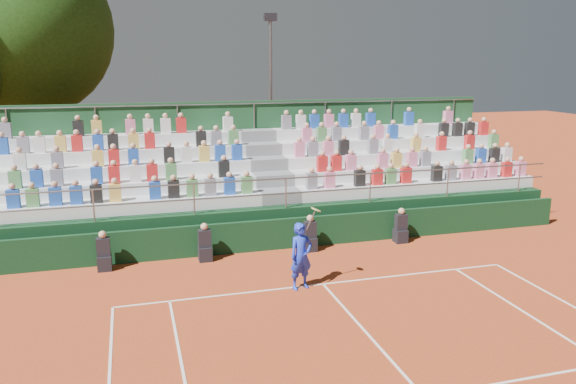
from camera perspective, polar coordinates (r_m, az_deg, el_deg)
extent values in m
plane|color=#B3431D|center=(15.52, 3.58, -9.33)|extent=(90.00, 90.00, 0.00)
cube|color=white|center=(15.52, 3.58, -9.31)|extent=(11.00, 0.06, 0.01)
cube|color=white|center=(12.83, 8.48, -14.49)|extent=(0.06, 6.40, 0.01)
cube|color=black|center=(18.22, 0.26, -4.19)|extent=(20.00, 0.15, 1.00)
cube|color=black|center=(17.25, -18.14, -6.85)|extent=(0.40, 0.40, 0.44)
cube|color=black|center=(17.10, -18.25, -5.34)|extent=(0.38, 0.25, 0.55)
sphere|color=tan|center=(16.99, -18.34, -4.12)|extent=(0.22, 0.22, 0.22)
cube|color=black|center=(17.34, -8.42, -6.22)|extent=(0.40, 0.40, 0.44)
cube|color=black|center=(17.19, -8.47, -4.71)|extent=(0.38, 0.25, 0.55)
sphere|color=tan|center=(17.08, -8.51, -3.49)|extent=(0.22, 0.22, 0.22)
cube|color=black|center=(18.04, 2.24, -5.31)|extent=(0.40, 0.40, 0.44)
cube|color=black|center=(17.89, 2.25, -3.85)|extent=(0.38, 0.25, 0.55)
sphere|color=tan|center=(17.79, 2.27, -2.68)|extent=(0.22, 0.22, 0.22)
cube|color=black|center=(19.23, 11.34, -4.39)|extent=(0.40, 0.40, 0.44)
cube|color=black|center=(19.09, 11.40, -3.02)|extent=(0.38, 0.25, 0.55)
sphere|color=tan|center=(18.99, 11.46, -1.92)|extent=(0.22, 0.22, 0.22)
cube|color=black|center=(21.07, -2.08, -1.52)|extent=(20.00, 5.20, 1.20)
cube|color=silver|center=(18.69, -16.97, -1.43)|extent=(9.30, 0.85, 0.42)
cube|color=silver|center=(21.28, 13.14, 0.53)|extent=(9.30, 0.85, 0.42)
cube|color=slate|center=(19.30, -0.91, -0.40)|extent=(1.40, 0.85, 0.42)
cube|color=silver|center=(19.43, -17.02, 0.38)|extent=(9.30, 0.85, 0.42)
cube|color=silver|center=(21.93, 12.14, 2.07)|extent=(9.30, 0.85, 0.42)
cube|color=slate|center=(20.01, -1.55, 1.32)|extent=(1.40, 0.85, 0.42)
cube|color=silver|center=(20.18, -17.07, 2.05)|extent=(9.30, 0.85, 0.42)
cube|color=silver|center=(22.59, 11.19, 3.52)|extent=(9.30, 0.85, 0.42)
cube|color=slate|center=(20.74, -2.14, 2.91)|extent=(1.40, 0.85, 0.42)
cube|color=silver|center=(20.94, -17.11, 3.61)|extent=(9.30, 0.85, 0.42)
cube|color=silver|center=(23.28, 10.29, 4.88)|extent=(9.30, 0.85, 0.42)
cube|color=slate|center=(21.49, -2.69, 4.40)|extent=(1.40, 0.85, 0.42)
cube|color=silver|center=(21.73, -17.15, 5.05)|extent=(9.30, 0.85, 0.42)
cube|color=silver|center=(23.99, 9.44, 6.16)|extent=(9.30, 0.85, 0.42)
cube|color=slate|center=(22.25, -3.20, 5.79)|extent=(1.40, 0.85, 0.42)
cube|color=#1B4725|center=(22.89, -3.46, 3.74)|extent=(20.00, 0.12, 4.40)
cylinder|color=gray|center=(18.30, -0.21, 1.39)|extent=(20.00, 0.05, 0.05)
cylinder|color=gray|center=(22.54, -3.48, 8.97)|extent=(20.00, 0.05, 0.05)
cube|color=#1E4CB2|center=(18.75, -26.13, -0.63)|extent=(0.36, 0.24, 0.56)
cube|color=#4C8C4C|center=(18.66, -24.51, -0.53)|extent=(0.36, 0.24, 0.56)
cube|color=#1E4CB2|center=(18.57, -22.55, -0.41)|extent=(0.36, 0.24, 0.56)
cube|color=#1E4CB2|center=(18.51, -20.72, -0.29)|extent=(0.36, 0.24, 0.56)
cube|color=black|center=(18.46, -18.90, -0.18)|extent=(0.36, 0.24, 0.56)
cube|color=gold|center=(18.44, -17.15, -0.07)|extent=(0.36, 0.24, 0.56)
cube|color=#1E4CB2|center=(18.44, -13.36, 0.16)|extent=(0.36, 0.24, 0.56)
cube|color=black|center=(18.47, -11.53, 0.28)|extent=(0.36, 0.24, 0.56)
cube|color=#4C8C4C|center=(18.52, -9.70, 0.39)|extent=(0.36, 0.24, 0.56)
cube|color=slate|center=(18.59, -7.90, 0.50)|extent=(0.36, 0.24, 0.56)
cube|color=#1E4CB2|center=(18.69, -5.96, 0.62)|extent=(0.36, 0.24, 0.56)
cube|color=#4C8C4C|center=(18.79, -4.21, 0.73)|extent=(0.36, 0.24, 0.56)
cube|color=#4C8C4C|center=(19.50, -25.97, 1.14)|extent=(0.36, 0.24, 0.56)
cube|color=#1E4CB2|center=(19.39, -24.16, 1.26)|extent=(0.36, 0.24, 0.56)
cube|color=slate|center=(19.31, -22.42, 1.37)|extent=(0.36, 0.24, 0.56)
cube|color=#1E4CB2|center=(19.21, -18.86, 1.60)|extent=(0.36, 0.24, 0.56)
cube|color=red|center=(19.18, -17.24, 1.70)|extent=(0.36, 0.24, 0.56)
cube|color=silver|center=(19.18, -15.22, 1.83)|extent=(0.36, 0.24, 0.56)
cube|color=red|center=(19.19, -13.63, 1.93)|extent=(0.36, 0.24, 0.56)
cube|color=#4C8C4C|center=(19.22, -11.79, 2.04)|extent=(0.36, 0.24, 0.56)
cube|color=black|center=(19.42, -6.52, 2.35)|extent=(0.36, 0.24, 0.56)
cube|color=silver|center=(20.24, -25.57, 2.79)|extent=(0.36, 0.24, 0.56)
cube|color=slate|center=(20.08, -22.38, 3.01)|extent=(0.36, 0.24, 0.56)
cube|color=gold|center=(19.97, -18.75, 3.25)|extent=(0.36, 0.24, 0.56)
cube|color=red|center=(19.95, -17.26, 3.35)|extent=(0.36, 0.24, 0.56)
cube|color=#1E4CB2|center=(19.94, -15.42, 3.46)|extent=(0.36, 0.24, 0.56)
cube|color=black|center=(19.98, -11.98, 3.67)|extent=(0.36, 0.24, 0.56)
cube|color=silver|center=(20.03, -10.26, 3.77)|extent=(0.36, 0.24, 0.56)
cube|color=gold|center=(20.10, -8.51, 3.87)|extent=(0.36, 0.24, 0.56)
cube|color=#1E4CB2|center=(20.17, -6.91, 3.95)|extent=(0.36, 0.24, 0.56)
cube|color=#1E4CB2|center=(20.28, -5.20, 4.04)|extent=(0.36, 0.24, 0.56)
cube|color=#1E4CB2|center=(21.12, -27.01, 4.18)|extent=(0.36, 0.24, 0.56)
cube|color=slate|center=(21.01, -25.30, 4.31)|extent=(0.36, 0.24, 0.56)
cube|color=silver|center=(20.93, -23.93, 4.41)|extent=(0.36, 0.24, 0.56)
cube|color=gold|center=(20.85, -22.11, 4.54)|extent=(0.36, 0.24, 0.56)
cube|color=red|center=(20.79, -20.63, 4.65)|extent=(0.36, 0.24, 0.56)
cube|color=#1E4CB2|center=(20.75, -18.74, 4.78)|extent=(0.36, 0.24, 0.56)
cube|color=black|center=(20.73, -17.34, 4.87)|extent=(0.36, 0.24, 0.56)
cube|color=gold|center=(20.72, -15.42, 4.99)|extent=(0.36, 0.24, 0.56)
cube|color=red|center=(20.73, -13.87, 5.08)|extent=(0.36, 0.24, 0.56)
cube|color=black|center=(20.87, -8.82, 5.36)|extent=(0.36, 0.24, 0.56)
cube|color=slate|center=(20.95, -7.29, 5.44)|extent=(0.36, 0.24, 0.56)
cube|color=#4C8C4C|center=(21.05, -5.57, 5.52)|extent=(0.36, 0.24, 0.56)
cube|color=slate|center=(21.90, -26.75, 5.59)|extent=(0.36, 0.24, 0.56)
cube|color=black|center=(21.58, -20.52, 6.06)|extent=(0.36, 0.24, 0.56)
cube|color=gold|center=(21.54, -18.86, 6.18)|extent=(0.36, 0.24, 0.56)
cube|color=pink|center=(21.51, -15.72, 6.38)|extent=(0.36, 0.24, 0.56)
cube|color=silver|center=(21.52, -14.01, 6.49)|extent=(0.36, 0.24, 0.56)
cube|color=silver|center=(21.55, -12.32, 6.58)|extent=(0.36, 0.24, 0.56)
cube|color=red|center=(21.60, -10.80, 6.66)|extent=(0.36, 0.24, 0.56)
cube|color=silver|center=(21.82, -6.12, 6.88)|extent=(0.36, 0.24, 0.56)
cube|color=slate|center=(19.37, 2.42, 1.12)|extent=(0.36, 0.24, 0.56)
cube|color=pink|center=(19.58, 4.23, 1.23)|extent=(0.36, 0.24, 0.56)
cube|color=black|center=(19.99, 7.29, 1.41)|extent=(0.36, 0.24, 0.56)
cube|color=red|center=(20.26, 9.04, 1.51)|extent=(0.36, 0.24, 0.56)
cube|color=#4C8C4C|center=(20.48, 10.38, 1.58)|extent=(0.36, 0.24, 0.56)
cube|color=red|center=(20.76, 11.89, 1.66)|extent=(0.36, 0.24, 0.56)
cube|color=black|center=(21.36, 14.87, 1.82)|extent=(0.36, 0.24, 0.56)
cube|color=slate|center=(21.67, 16.22, 1.90)|extent=(0.36, 0.24, 0.56)
cube|color=pink|center=(22.00, 17.58, 1.97)|extent=(0.36, 0.24, 0.56)
cube|color=pink|center=(22.31, 18.80, 2.03)|extent=(0.36, 0.24, 0.56)
cube|color=pink|center=(22.64, 20.00, 2.09)|extent=(0.36, 0.24, 0.56)
cube|color=red|center=(23.02, 21.32, 2.16)|extent=(0.36, 0.24, 0.56)
cube|color=pink|center=(23.40, 22.53, 2.21)|extent=(0.36, 0.24, 0.56)
cube|color=red|center=(20.29, 3.49, 2.87)|extent=(0.36, 0.24, 0.56)
cube|color=red|center=(20.47, 4.92, 2.94)|extent=(0.36, 0.24, 0.56)
cube|color=pink|center=(20.68, 6.40, 3.01)|extent=(0.36, 0.24, 0.56)
cube|color=pink|center=(21.19, 9.58, 3.15)|extent=(0.36, 0.24, 0.56)
cube|color=gold|center=(21.43, 10.95, 3.20)|extent=(0.36, 0.24, 0.56)
cube|color=pink|center=(21.73, 12.46, 3.27)|extent=(0.36, 0.24, 0.56)
cube|color=slate|center=(22.00, 13.77, 3.32)|extent=(0.36, 0.24, 0.56)
cube|color=#4C8C4C|center=(22.96, 17.79, 3.46)|extent=(0.36, 0.24, 0.56)
cube|color=#1E4CB2|center=(23.29, 19.00, 3.51)|extent=(0.36, 0.24, 0.56)
cube|color=black|center=(23.64, 20.21, 3.54)|extent=(0.36, 0.24, 0.56)
cube|color=silver|center=(23.98, 21.32, 3.58)|extent=(0.36, 0.24, 0.56)
cube|color=pink|center=(20.83, 1.15, 4.33)|extent=(0.36, 0.24, 0.56)
cube|color=slate|center=(20.99, 2.54, 4.39)|extent=(0.36, 0.24, 0.56)
cube|color=pink|center=(21.19, 4.09, 4.45)|extent=(0.36, 0.24, 0.56)
cube|color=black|center=(21.41, 5.69, 4.51)|extent=(0.36, 0.24, 0.56)
cube|color=slate|center=(21.87, 8.62, 4.61)|extent=(0.36, 0.24, 0.56)
cube|color=silver|center=(22.13, 10.05, 4.65)|extent=(0.36, 0.24, 0.56)
cube|color=gold|center=(22.68, 12.85, 4.73)|extent=(0.36, 0.24, 0.56)
cube|color=red|center=(23.24, 15.31, 4.79)|extent=(0.36, 0.24, 0.56)
cube|color=red|center=(23.93, 17.95, 4.84)|extent=(0.36, 0.24, 0.56)
cube|color=#4C8C4C|center=(24.56, 20.13, 4.88)|extent=(0.36, 0.24, 0.56)
cube|color=pink|center=(21.74, 1.90, 5.81)|extent=(0.36, 0.24, 0.56)
cube|color=#4C8C4C|center=(21.93, 3.43, 5.86)|extent=(0.36, 0.24, 0.56)
cube|color=slate|center=(22.14, 4.95, 5.90)|extent=(0.36, 0.24, 0.56)
cube|color=slate|center=(22.58, 7.72, 5.97)|extent=(0.36, 0.24, 0.56)
cube|color=pink|center=(22.83, 9.18, 6.00)|extent=(0.36, 0.24, 0.56)
cube|color=#1E4CB2|center=(23.11, 10.61, 6.03)|extent=(0.36, 0.24, 0.56)
cube|color=silver|center=(23.66, 13.22, 6.07)|extent=(0.36, 0.24, 0.56)
cube|color=black|center=(24.22, 15.53, 6.09)|extent=(0.36, 0.24, 0.56)
cube|color=black|center=(24.55, 16.82, 6.10)|extent=(0.36, 0.24, 0.56)
cube|color=black|center=(24.87, 17.96, 6.11)|extent=(0.36, 0.24, 0.56)
cube|color=red|center=(25.24, 19.22, 6.11)|extent=(0.36, 0.24, 0.56)
cube|color=slate|center=(22.33, -0.17, 7.10)|extent=(0.36, 0.24, 0.56)
cube|color=silver|center=(22.50, 1.31, 7.14)|extent=(0.36, 0.24, 0.56)
cube|color=#1E4CB2|center=(22.67, 2.68, 7.18)|extent=(0.36, 0.24, 0.56)
cube|color=pink|center=(22.88, 4.17, 7.21)|extent=(0.36, 0.24, 0.56)
cube|color=#1E4CB2|center=(23.10, 5.63, 7.24)|extent=(0.36, 0.24, 0.56)
cube|color=silver|center=(23.30, 6.90, 7.26)|extent=(0.36, 0.24, 0.56)
cube|color=#1E4CB2|center=(23.56, 8.37, 7.28)|extent=(0.36, 0.24, 0.56)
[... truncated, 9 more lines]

